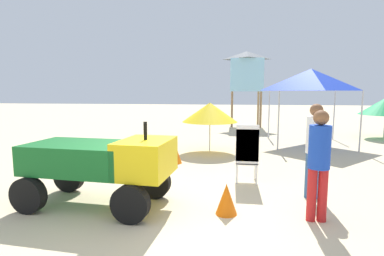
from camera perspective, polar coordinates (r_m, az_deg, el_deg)
name	(u,v)px	position (r m, az deg, el deg)	size (l,w,h in m)	color
ground	(163,213)	(5.16, -5.46, -15.77)	(80.00, 80.00, 0.00)	beige
utility_cart	(102,162)	(5.43, -16.77, -6.19)	(2.64, 1.47, 1.50)	#146023
stacked_plastic_chairs	(247,149)	(6.61, 10.43, -4.02)	(0.48, 0.48, 1.29)	silver
surfboard_pile	(83,153)	(9.37, -20.08, -4.46)	(2.79, 0.73, 0.40)	white
lifeguard_near_left	(315,144)	(5.98, 22.34, -2.87)	(0.32, 0.32, 1.77)	#33598C
lifeguard_near_right	(319,158)	(4.94, 23.02, -5.31)	(0.32, 0.32, 1.72)	red
popup_canopy	(311,80)	(12.04, 21.69, 8.52)	(2.67, 2.67, 2.82)	#B2B2B7
lifeguard_tower	(246,71)	(17.58, 10.31, 10.55)	(1.98, 1.98, 4.23)	olive
beach_umbrella_left	(210,112)	(9.87, 3.42, 3.01)	(1.82, 1.82, 1.63)	beige
traffic_cone_near	(226,199)	(5.04, 6.57, -13.26)	(0.36, 0.36, 0.51)	orange
traffic_cone_far	(176,154)	(8.37, -3.16, -4.99)	(0.36, 0.36, 0.51)	orange
cooler_box	(153,164)	(7.46, -7.50, -6.89)	(0.45, 0.39, 0.43)	white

